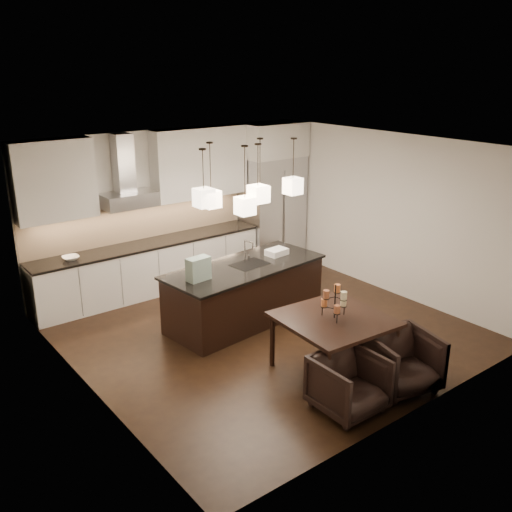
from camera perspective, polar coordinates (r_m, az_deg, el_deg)
floor at (r=8.83m, az=0.80°, el=-7.47°), size 5.50×5.50×0.02m
ceiling at (r=7.99m, az=0.89°, el=10.96°), size 5.50×5.50×0.02m
wall_back at (r=10.52m, az=-8.60°, el=4.88°), size 5.50×0.02×2.80m
wall_front at (r=6.51m, az=16.21°, el=-4.63°), size 5.50×0.02×2.80m
wall_left at (r=7.02m, az=-17.09°, el=-2.98°), size 0.02×5.50×2.80m
wall_right at (r=10.19m, az=13.11°, el=4.14°), size 0.02×5.50×2.80m
refrigerator at (r=11.44m, az=1.64°, el=4.56°), size 1.20×0.72×2.15m
fridge_panel at (r=11.17m, az=1.71°, el=11.53°), size 1.26×0.72×0.65m
lower_cabinets at (r=10.24m, az=-10.47°, el=-1.24°), size 4.21×0.62×0.88m
countertop at (r=10.09m, az=-10.62°, el=1.21°), size 4.21×0.66×0.04m
backsplash at (r=10.25m, az=-11.51°, el=3.39°), size 4.21×0.02×0.63m
upper_cab_left at (r=9.36m, az=-19.59°, el=7.12°), size 1.25×0.35×1.25m
upper_cab_right at (r=10.47m, az=-5.63°, el=9.28°), size 1.85×0.35×1.25m
hood_canopy at (r=9.79m, az=-12.61°, el=5.52°), size 0.90×0.52×0.24m
hood_chimney at (r=9.77m, az=-13.14°, el=9.05°), size 0.30×0.28×0.96m
fruit_bowl at (r=9.51m, az=-18.05°, el=-0.20°), size 0.28×0.28×0.06m
island_body at (r=8.98m, az=-1.13°, el=-3.84°), size 2.60×1.25×0.88m
island_top at (r=8.81m, az=-1.15°, el=-1.06°), size 2.69×1.34×0.04m
faucet at (r=8.88m, az=-1.12°, el=0.53°), size 0.12×0.25×0.38m
tote_bag at (r=8.20m, az=-5.78°, el=-1.29°), size 0.36×0.21×0.34m
food_container at (r=9.26m, az=2.09°, el=0.41°), size 0.36×0.27×0.10m
dining_table at (r=7.63m, az=7.69°, el=-8.78°), size 1.39×1.39×0.78m
candelabra at (r=7.37m, az=7.91°, el=-4.51°), size 0.40×0.40×0.46m
candle_a at (r=7.48m, az=8.73°, el=-4.56°), size 0.08×0.08×0.10m
candle_b at (r=7.43m, az=6.83°, el=-4.64°), size 0.08×0.08×0.10m
candle_c at (r=7.25m, az=8.11°, el=-5.28°), size 0.08×0.08×0.10m
candle_d at (r=7.45m, az=8.13°, el=-3.21°), size 0.08×0.08×0.10m
candle_e at (r=7.25m, az=7.03°, el=-3.81°), size 0.08×0.08×0.10m
candle_f at (r=7.24m, az=8.78°, el=-3.93°), size 0.08×0.08×0.10m
armchair_left at (r=6.90m, az=9.26°, el=-12.51°), size 0.76×0.78×0.70m
armchair_right at (r=7.46m, az=14.40°, el=-10.16°), size 0.96×0.98×0.74m
pendant_a at (r=7.97m, az=-5.24°, el=5.83°), size 0.24×0.24×0.26m
pendant_b at (r=8.63m, az=-4.51°, el=5.71°), size 0.24×0.24×0.26m
pendant_c at (r=8.43m, az=0.19°, el=6.22°), size 0.24×0.24×0.26m
pendant_d at (r=9.05m, az=0.39°, el=6.22°), size 0.24×0.24×0.26m
pendant_e at (r=9.06m, az=3.71°, el=7.01°), size 0.24×0.24×0.26m
pendant_f at (r=8.28m, az=-1.11°, el=5.04°), size 0.24×0.24×0.26m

